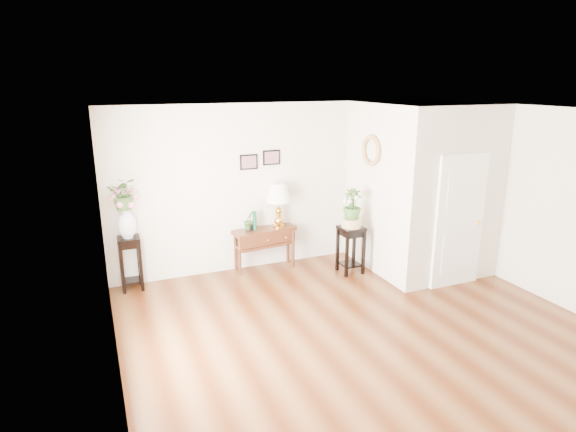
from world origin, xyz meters
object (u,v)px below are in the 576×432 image
console_table (265,249)px  plant_stand_a (131,263)px  plant_stand_b (351,250)px  table_lamp (279,207)px

console_table → plant_stand_a: bearing=172.5°
console_table → plant_stand_b: 1.46m
table_lamp → plant_stand_a: bearing=180.0°
console_table → plant_stand_b: plant_stand_b is taller
plant_stand_b → plant_stand_a: bearing=168.5°
table_lamp → plant_stand_a: table_lamp is taller
table_lamp → plant_stand_b: bearing=-34.9°
table_lamp → plant_stand_b: size_ratio=0.96×
console_table → plant_stand_a: plant_stand_a is taller
table_lamp → plant_stand_a: (-2.46, 0.00, -0.65)m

